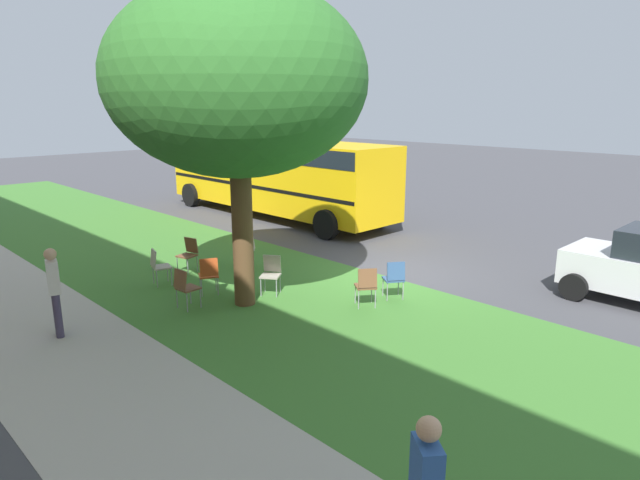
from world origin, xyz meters
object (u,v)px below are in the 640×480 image
(street_tree, at_px, (237,81))
(chair_6, at_px, (271,272))
(chair_4, at_px, (185,285))
(chair_1, at_px, (394,277))
(chair_5, at_px, (248,249))
(chair_0, at_px, (158,264))
(pedestrian_0, at_px, (54,289))
(chair_3, at_px, (189,252))
(chair_7, at_px, (209,273))
(school_bus, at_px, (275,170))
(chair_2, at_px, (366,284))

(street_tree, bearing_deg, chair_6, -82.65)
(street_tree, bearing_deg, chair_4, 59.86)
(chair_1, height_order, chair_5, same)
(chair_0, bearing_deg, pedestrian_0, 115.88)
(chair_3, relative_size, chair_6, 1.00)
(chair_7, bearing_deg, chair_1, -138.40)
(chair_6, height_order, school_bus, school_bus)
(chair_0, distance_m, school_bus, 8.58)
(chair_1, height_order, pedestrian_0, pedestrian_0)
(chair_2, bearing_deg, chair_3, 15.37)
(chair_4, xyz_separation_m, chair_5, (1.44, -2.73, 0.00))
(chair_2, relative_size, chair_4, 1.00)
(chair_5, bearing_deg, chair_4, 117.85)
(chair_5, relative_size, chair_6, 1.00)
(pedestrian_0, bearing_deg, chair_0, -64.12)
(street_tree, relative_size, pedestrian_0, 3.88)
(street_tree, relative_size, chair_6, 7.45)
(chair_0, height_order, chair_1, same)
(chair_2, xyz_separation_m, chair_5, (4.04, 0.05, 0.00))
(chair_6, bearing_deg, chair_5, -22.92)
(street_tree, distance_m, pedestrian_0, 5.20)
(chair_1, relative_size, chair_5, 1.00)
(chair_1, relative_size, pedestrian_0, 0.52)
(street_tree, height_order, pedestrian_0, street_tree)
(school_bus, distance_m, pedestrian_0, 11.60)
(chair_2, bearing_deg, chair_4, 46.99)
(chair_1, xyz_separation_m, chair_2, (0.12, 0.81, 0.00))
(chair_3, relative_size, pedestrian_0, 0.52)
(street_tree, xyz_separation_m, school_bus, (6.80, -6.58, -2.88))
(chair_4, relative_size, pedestrian_0, 0.52)
(chair_0, xyz_separation_m, chair_2, (-4.40, -2.41, 0.00))
(chair_2, distance_m, chair_6, 2.26)
(chair_0, relative_size, chair_3, 1.00)
(chair_2, relative_size, pedestrian_0, 0.52)
(street_tree, bearing_deg, chair_7, 13.04)
(chair_3, distance_m, chair_7, 1.95)
(chair_0, bearing_deg, chair_6, -146.58)
(street_tree, xyz_separation_m, chair_4, (0.62, 1.07, -4.12))
(chair_0, distance_m, chair_4, 1.85)
(chair_6, relative_size, school_bus, 0.08)
(street_tree, distance_m, chair_6, 4.20)
(chair_1, relative_size, chair_3, 1.00)
(chair_7, bearing_deg, chair_4, 114.92)
(chair_6, xyz_separation_m, school_bus, (6.69, -5.75, 1.24))
(chair_0, bearing_deg, chair_5, -98.77)
(chair_1, bearing_deg, chair_3, 23.35)
(pedestrian_0, bearing_deg, chair_5, -79.17)
(chair_5, distance_m, chair_7, 2.17)
(chair_4, relative_size, school_bus, 0.08)
(chair_1, distance_m, pedestrian_0, 6.80)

